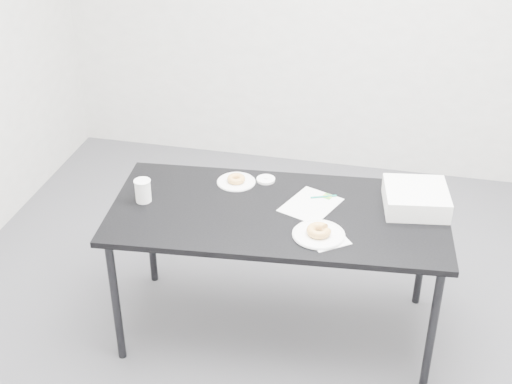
% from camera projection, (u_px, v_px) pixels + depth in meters
% --- Properties ---
extents(floor, '(4.00, 4.00, 0.00)m').
position_uv_depth(floor, '(275.00, 332.00, 3.91)').
color(floor, '#4B4A4F').
rests_on(floor, ground).
extents(table, '(1.75, 0.93, 0.77)m').
position_uv_depth(table, '(278.00, 220.00, 3.58)').
color(table, black).
rests_on(table, floor).
extents(scorecard, '(0.32, 0.35, 0.00)m').
position_uv_depth(scorecard, '(311.00, 205.00, 3.60)').
color(scorecard, white).
rests_on(scorecard, table).
extents(logo_patch, '(0.06, 0.06, 0.00)m').
position_uv_depth(logo_patch, '(327.00, 196.00, 3.66)').
color(logo_patch, green).
rests_on(logo_patch, scorecard).
extents(pen, '(0.13, 0.06, 0.01)m').
position_uv_depth(pen, '(324.00, 197.00, 3.66)').
color(pen, '#0B7D68').
rests_on(pen, scorecard).
extents(napkin, '(0.24, 0.24, 0.00)m').
position_uv_depth(napkin, '(327.00, 238.00, 3.34)').
color(napkin, white).
rests_on(napkin, table).
extents(plate_near, '(0.25, 0.25, 0.01)m').
position_uv_depth(plate_near, '(319.00, 234.00, 3.36)').
color(plate_near, white).
rests_on(plate_near, napkin).
extents(donut_near, '(0.16, 0.16, 0.04)m').
position_uv_depth(donut_near, '(319.00, 230.00, 3.35)').
color(donut_near, gold).
rests_on(donut_near, plate_near).
extents(plate_far, '(0.20, 0.20, 0.01)m').
position_uv_depth(plate_far, '(236.00, 182.00, 3.79)').
color(plate_far, white).
rests_on(plate_far, table).
extents(donut_far, '(0.13, 0.13, 0.03)m').
position_uv_depth(donut_far, '(236.00, 179.00, 3.78)').
color(donut_far, gold).
rests_on(donut_far, plate_far).
extents(coffee_cup, '(0.08, 0.08, 0.12)m').
position_uv_depth(coffee_cup, '(143.00, 191.00, 3.60)').
color(coffee_cup, white).
rests_on(coffee_cup, table).
extents(cup_lid, '(0.10, 0.10, 0.01)m').
position_uv_depth(cup_lid, '(266.00, 180.00, 3.81)').
color(cup_lid, white).
rests_on(cup_lid, table).
extents(bakery_box, '(0.35, 0.35, 0.10)m').
position_uv_depth(bakery_box, '(416.00, 198.00, 3.56)').
color(bakery_box, white).
rests_on(bakery_box, table).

